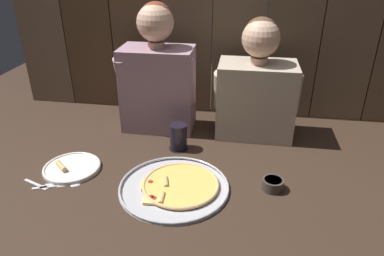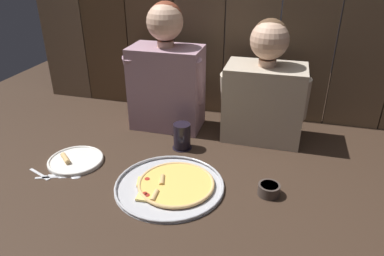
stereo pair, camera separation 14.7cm
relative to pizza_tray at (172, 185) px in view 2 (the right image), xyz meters
The scene contains 10 objects.
ground_plane 0.09m from the pizza_tray, 53.54° to the left, with size 3.20×3.20×0.00m, color #332319.
pizza_tray is the anchor object (origin of this frame).
dinner_plate 0.47m from the pizza_tray, behind, with size 0.24×0.24×0.03m.
drinking_glass 0.31m from the pizza_tray, 98.86° to the left, with size 0.09×0.09×0.12m.
dipping_bowl 0.38m from the pizza_tray, ahead, with size 0.08×0.08×0.04m.
table_fork 0.56m from the pizza_tray, behind, with size 0.13×0.06×0.01m.
table_knife 0.49m from the pizza_tray, behind, with size 0.15×0.07×0.01m.
table_spoon 0.43m from the pizza_tray, behind, with size 0.14×0.05×0.01m.
diner_left 0.62m from the pizza_tray, 109.93° to the left, with size 0.39×0.22×0.63m.
diner_right 0.64m from the pizza_tray, 60.15° to the left, with size 0.40×0.23×0.57m.
Camera 2 is at (0.32, -1.16, 0.84)m, focal length 33.37 mm.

